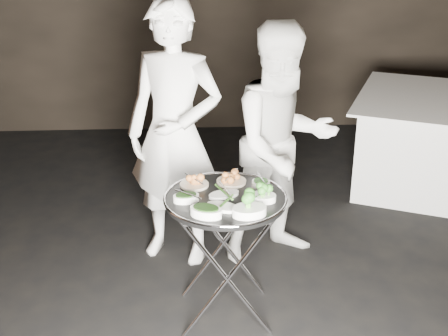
{
  "coord_description": "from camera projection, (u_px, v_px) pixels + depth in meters",
  "views": [
    {
      "loc": [
        -0.03,
        -3.31,
        2.44
      ],
      "look_at": [
        0.16,
        0.12,
        0.95
      ],
      "focal_mm": 50.0,
      "sensor_mm": 36.0,
      "label": 1
    }
  ],
  "objects": [
    {
      "name": "potato_plate_b",
      "position": [
        231.0,
        178.0,
        3.83
      ],
      "size": [
        0.18,
        0.18,
        0.07
      ],
      "rotation": [
        0.0,
        0.0,
        -0.11
      ],
      "color": "beige",
      "rests_on": "serving_tray"
    },
    {
      "name": "broccoli_bowl_b",
      "position": [
        249.0,
        209.0,
        3.43
      ],
      "size": [
        0.22,
        0.18,
        0.08
      ],
      "rotation": [
        0.0,
        0.0,
        0.19
      ],
      "color": "white",
      "rests_on": "serving_tray"
    },
    {
      "name": "serving_utensils",
      "position": [
        228.0,
        184.0,
        3.7
      ],
      "size": [
        0.59,
        0.43,
        0.01
      ],
      "color": "silver",
      "rests_on": "serving_tray"
    },
    {
      "name": "broccoli_bowl_a",
      "position": [
        262.0,
        196.0,
        3.6
      ],
      "size": [
        0.18,
        0.14,
        0.07
      ],
      "rotation": [
        0.0,
        0.0,
        -0.16
      ],
      "color": "white",
      "rests_on": "serving_tray"
    },
    {
      "name": "asparagus_plate_a",
      "position": [
        224.0,
        193.0,
        3.66
      ],
      "size": [
        0.22,
        0.17,
        0.04
      ],
      "rotation": [
        0.0,
        0.0,
        0.4
      ],
      "color": "white",
      "rests_on": "serving_tray"
    },
    {
      "name": "spinach_bowl_a",
      "position": [
        186.0,
        197.0,
        3.6
      ],
      "size": [
        0.17,
        0.12,
        0.06
      ],
      "rotation": [
        0.0,
        0.0,
        0.17
      ],
      "color": "white",
      "rests_on": "serving_tray"
    },
    {
      "name": "floor",
      "position": [
        200.0,
        315.0,
        4.01
      ],
      "size": [
        6.0,
        7.0,
        0.05
      ],
      "primitive_type": "cube",
      "color": "black",
      "rests_on": "ground"
    },
    {
      "name": "dining_table",
      "position": [
        438.0,
        143.0,
        5.61
      ],
      "size": [
        1.45,
        1.45,
        0.83
      ],
      "rotation": [
        0.0,
        0.0,
        -0.42
      ],
      "color": "white",
      "rests_on": "floor"
    },
    {
      "name": "serving_tray",
      "position": [
        225.0,
        199.0,
        3.66
      ],
      "size": [
        0.73,
        0.73,
        0.04
      ],
      "color": "black",
      "rests_on": "tray_stand"
    },
    {
      "name": "asparagus_plate_b",
      "position": [
        223.0,
        206.0,
        3.51
      ],
      "size": [
        0.22,
        0.19,
        0.04
      ],
      "rotation": [
        0.0,
        0.0,
        -0.51
      ],
      "color": "white",
      "rests_on": "serving_tray"
    },
    {
      "name": "tray_stand",
      "position": [
        225.0,
        252.0,
        3.8
      ],
      "size": [
        0.55,
        0.47,
        0.81
      ],
      "rotation": [
        0.0,
        0.0,
        0.08
      ],
      "color": "silver",
      "rests_on": "floor"
    },
    {
      "name": "waiter_left",
      "position": [
        175.0,
        135.0,
        4.29
      ],
      "size": [
        0.8,
        0.67,
        1.88
      ],
      "primitive_type": "imported",
      "rotation": [
        0.0,
        0.0,
        -0.37
      ],
      "color": "white",
      "rests_on": "floor"
    },
    {
      "name": "waiter_right",
      "position": [
        283.0,
        145.0,
        4.33
      ],
      "size": [
        1.01,
        0.9,
        1.72
      ],
      "primitive_type": "imported",
      "rotation": [
        0.0,
        0.0,
        0.35
      ],
      "color": "white",
      "rests_on": "floor"
    },
    {
      "name": "greens_bowl",
      "position": [
        261.0,
        183.0,
        3.77
      ],
      "size": [
        0.11,
        0.11,
        0.06
      ],
      "rotation": [
        0.0,
        0.0,
        -0.16
      ],
      "color": "white",
      "rests_on": "serving_tray"
    },
    {
      "name": "potato_plate_a",
      "position": [
        194.0,
        182.0,
        3.79
      ],
      "size": [
        0.18,
        0.18,
        0.06
      ],
      "rotation": [
        0.0,
        0.0,
        -0.35
      ],
      "color": "beige",
      "rests_on": "serving_tray"
    },
    {
      "name": "spinach_bowl_b",
      "position": [
        206.0,
        210.0,
        3.43
      ],
      "size": [
        0.22,
        0.18,
        0.08
      ],
      "rotation": [
        0.0,
        0.0,
        -0.41
      ],
      "color": "white",
      "rests_on": "serving_tray"
    }
  ]
}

